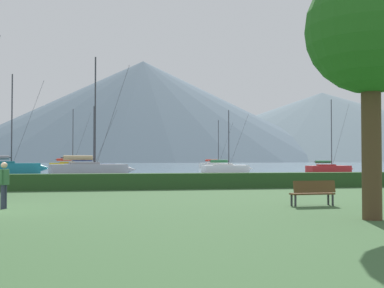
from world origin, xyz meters
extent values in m
cube|color=slate|center=(0.00, 137.00, 0.00)|extent=(320.00, 246.00, 0.00)
cube|color=#284C23|center=(0.00, 11.00, 0.46)|extent=(80.00, 1.20, 0.92)
cube|color=white|center=(27.98, 78.10, 0.50)|extent=(6.39, 2.32, 1.00)
cone|color=white|center=(31.60, 78.18, 0.50)|extent=(1.11, 0.87, 0.85)
cube|color=silver|center=(27.62, 78.09, 0.86)|extent=(2.39, 1.57, 0.63)
cylinder|color=#333338|center=(28.52, 78.11, 5.03)|extent=(0.13, 0.13, 8.96)
cylinder|color=#333338|center=(27.10, 78.08, 1.54)|extent=(2.86, 0.17, 0.11)
cylinder|color=red|center=(27.10, 78.08, 1.54)|extent=(2.43, 0.45, 0.40)
cylinder|color=#333338|center=(30.02, 78.15, 4.80)|extent=(3.02, 0.09, 8.52)
cone|color=black|center=(-3.15, 23.30, 0.57)|extent=(1.26, 0.99, 0.96)
cube|color=red|center=(34.57, 43.24, 0.46)|extent=(5.91, 2.45, 0.91)
cone|color=red|center=(37.86, 43.52, 0.46)|extent=(1.05, 0.85, 0.77)
cube|color=#A52020|center=(34.24, 43.22, 0.79)|extent=(2.25, 1.56, 0.58)
cylinder|color=#333338|center=(35.06, 43.28, 5.09)|extent=(0.12, 0.12, 9.18)
cylinder|color=#333338|center=(33.77, 43.18, 1.40)|extent=(2.59, 0.31, 0.10)
cylinder|color=#2D7542|center=(33.77, 43.18, 1.40)|extent=(2.23, 0.54, 0.36)
cylinder|color=#333338|center=(36.42, 43.40, 4.86)|extent=(2.73, 0.25, 8.72)
cube|color=navy|center=(3.60, 55.63, 0.56)|extent=(7.21, 2.87, 1.11)
cone|color=navy|center=(7.64, 55.89, 0.56)|extent=(1.27, 1.02, 0.94)
cube|color=#1B2449|center=(3.20, 55.60, 0.96)|extent=(2.73, 1.86, 0.71)
cylinder|color=#333338|center=(4.21, 55.67, 5.03)|extent=(0.14, 0.14, 8.84)
cylinder|color=#333338|center=(2.62, 55.57, 1.72)|extent=(3.18, 0.33, 0.12)
cylinder|color=#2847A3|center=(2.62, 55.57, 1.72)|extent=(2.73, 0.62, 0.44)
cylinder|color=#333338|center=(5.87, 55.78, 4.81)|extent=(3.36, 0.25, 8.41)
cube|color=#9E9EA3|center=(3.58, 35.29, 0.62)|extent=(8.18, 4.12, 1.23)
cone|color=#9E9EA3|center=(7.96, 36.14, 0.62)|extent=(1.51, 1.28, 1.04)
cube|color=gray|center=(3.14, 35.21, 1.06)|extent=(3.21, 2.39, 0.78)
cylinder|color=#333338|center=(4.24, 35.42, 6.61)|extent=(0.16, 0.16, 11.88)
cylinder|color=#333338|center=(2.51, 35.08, 1.90)|extent=(3.48, 0.80, 0.13)
cylinder|color=tan|center=(2.51, 35.08, 1.90)|extent=(3.03, 1.05, 0.49)
cylinder|color=#333338|center=(6.05, 35.77, 6.32)|extent=(3.66, 0.74, 11.29)
cube|color=gold|center=(-0.03, 76.04, 0.55)|extent=(6.95, 2.55, 1.08)
cone|color=gold|center=(3.91, 75.93, 0.55)|extent=(1.21, 0.95, 0.92)
cube|color=gold|center=(-0.42, 76.06, 0.94)|extent=(2.60, 1.72, 0.69)
cylinder|color=#333338|center=(0.56, 76.03, 5.77)|extent=(0.14, 0.14, 10.34)
cylinder|color=#333338|center=(-0.99, 76.07, 1.68)|extent=(3.10, 0.20, 0.12)
cylinder|color=red|center=(-0.99, 76.07, 1.68)|extent=(2.65, 0.51, 0.43)
cylinder|color=#333338|center=(2.18, 75.98, 5.51)|extent=(3.27, 0.12, 9.84)
cube|color=#19707A|center=(-6.48, 46.81, 0.64)|extent=(8.44, 4.32, 1.26)
cone|color=#19707A|center=(-1.98, 47.73, 0.64)|extent=(1.57, 1.33, 1.08)
cube|color=#16646E|center=(-6.93, 46.72, 1.10)|extent=(3.32, 2.49, 0.80)
cylinder|color=#333338|center=(-5.81, 46.95, 6.50)|extent=(0.16, 0.16, 11.62)
cylinder|color=#333338|center=(-3.95, 47.33, 6.21)|extent=(3.76, 0.80, 11.05)
cube|color=white|center=(21.39, 46.62, 0.49)|extent=(6.31, 2.69, 0.96)
cone|color=white|center=(24.88, 46.96, 0.49)|extent=(1.13, 0.92, 0.82)
cube|color=silver|center=(21.04, 46.58, 0.84)|extent=(2.41, 1.69, 0.61)
cylinder|color=#333338|center=(21.91, 46.67, 4.43)|extent=(0.12, 0.12, 7.81)
cylinder|color=#333338|center=(20.54, 46.53, 1.49)|extent=(2.76, 0.37, 0.11)
cylinder|color=#2D7542|center=(20.54, 46.53, 1.49)|extent=(2.37, 0.61, 0.39)
cylinder|color=#333338|center=(23.35, 46.81, 4.24)|extent=(2.91, 0.31, 7.43)
cube|color=brown|center=(12.02, -0.64, 0.45)|extent=(1.71, 0.53, 0.06)
cube|color=brown|center=(12.03, -0.82, 0.73)|extent=(1.69, 0.20, 0.45)
cylinder|color=#333338|center=(12.78, -0.44, 0.23)|extent=(0.08, 0.08, 0.45)
cylinder|color=#333338|center=(11.25, -0.51, 0.23)|extent=(0.08, 0.08, 0.45)
cylinder|color=#333338|center=(12.79, -0.77, 0.23)|extent=(0.08, 0.08, 0.45)
cylinder|color=#333338|center=(11.27, -0.84, 0.23)|extent=(0.08, 0.08, 0.45)
cylinder|color=#2D3347|center=(0.79, 0.29, 0.42)|extent=(0.14, 0.14, 0.85)
cylinder|color=#2D3347|center=(0.84, 0.46, 0.42)|extent=(0.14, 0.14, 0.85)
cylinder|color=#33663D|center=(0.82, 0.37, 1.12)|extent=(0.36, 0.36, 0.55)
cylinder|color=#33663D|center=(0.75, 0.14, 1.15)|extent=(0.09, 0.09, 0.50)
cylinder|color=#33663D|center=(0.88, 0.61, 1.15)|extent=(0.09, 0.09, 0.50)
sphere|color=tan|center=(0.82, 0.37, 1.54)|extent=(0.22, 0.22, 0.22)
cylinder|color=#4C3823|center=(11.83, -5.09, 2.12)|extent=(0.56, 0.56, 4.24)
sphere|color=#266420|center=(11.83, -5.09, 5.57)|extent=(3.79, 3.79, 3.79)
cone|color=#4C6070|center=(43.49, 374.28, 39.32)|extent=(311.71, 311.71, 78.64)
cone|color=slate|center=(203.22, 393.01, 30.24)|extent=(349.31, 349.31, 60.48)
camera|label=1|loc=(3.83, -18.41, 1.75)|focal=47.17mm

